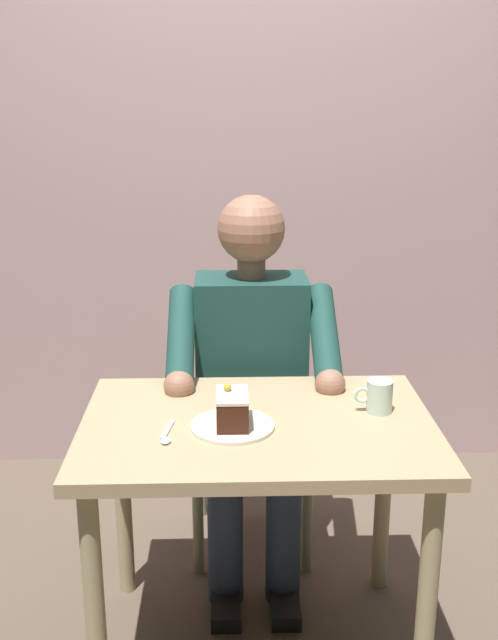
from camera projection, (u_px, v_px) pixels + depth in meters
The scene contains 8 objects.
cafe_rear_panel at pixel (245, 104), 2.93m from camera, with size 6.40×0.12×3.00m, color #BF9A9C.
dining_table at pixel (258, 455), 2.00m from camera, with size 0.94×0.65×0.71m.
chair at pixel (250, 403), 2.61m from camera, with size 0.42×0.42×0.91m.
seated_person at pixel (252, 381), 2.40m from camera, with size 0.53×0.58×1.24m.
dessert_plate at pixel (232, 426), 1.93m from camera, with size 0.22×0.22×0.01m, color silver.
cake_slice at pixel (232, 409), 1.92m from camera, with size 0.08×0.13×0.11m.
coffee_cup at pixel (379, 396), 2.02m from camera, with size 0.11×0.07×0.09m.
dessert_spoon at pixel (167, 435), 1.88m from camera, with size 0.03×0.14×0.01m.
Camera 1 is at (0.08, 1.81, 1.53)m, focal length 41.85 mm.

